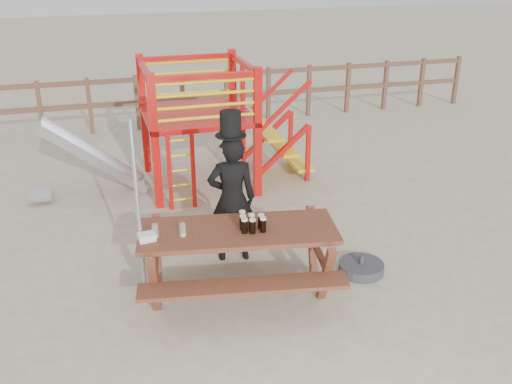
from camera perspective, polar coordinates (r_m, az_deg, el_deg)
name	(u,v)px	position (r m, az deg, el deg)	size (l,w,h in m)	color
ground	(243,298)	(6.74, -1.32, -10.59)	(60.00, 60.00, 0.00)	beige
back_fence	(160,95)	(12.84, -9.59, 9.53)	(15.09, 0.09, 1.20)	brown
playground_fort	(193,123)	(9.51, -6.30, 6.86)	(4.71, 1.84, 2.10)	red
picnic_table	(238,254)	(6.54, -1.77, -6.19)	(2.43, 1.87, 0.86)	brown
man_with_hat	(232,196)	(7.15, -2.43, -0.38)	(0.66, 0.48, 1.98)	black
metal_pole	(139,217)	(6.24, -11.64, -2.50)	(0.05, 0.05, 2.19)	#B2B2B7
parasol_base	(361,268)	(7.31, 10.46, -7.44)	(0.56, 0.56, 0.24)	#38383D
paper_bag	(147,237)	(6.25, -10.87, -4.44)	(0.18, 0.14, 0.08)	white
stout_pints	(251,223)	(6.34, -0.49, -3.08)	(0.28, 0.30, 0.17)	black
empty_glasses	(169,231)	(6.27, -8.69, -3.85)	(0.36, 0.13, 0.15)	silver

